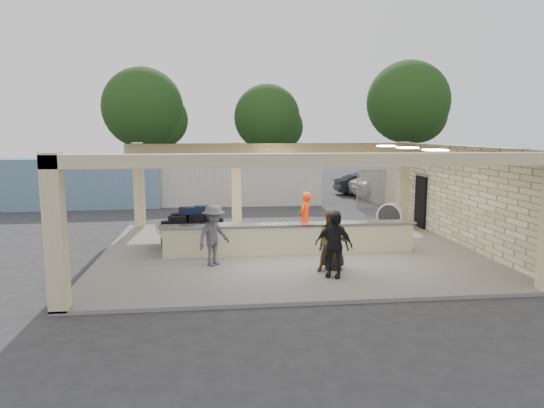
{
  "coord_description": "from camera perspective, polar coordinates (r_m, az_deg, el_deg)",
  "views": [
    {
      "loc": [
        -2.29,
        -15.54,
        3.97
      ],
      "look_at": [
        -0.41,
        1.0,
        1.49
      ],
      "focal_mm": 32.0,
      "sensor_mm": 36.0,
      "label": 1
    }
  ],
  "objects": [
    {
      "name": "car_white_a",
      "position": [
        30.55,
        14.08,
        2.13
      ],
      "size": [
        5.38,
        3.09,
        1.46
      ],
      "primitive_type": "imported",
      "rotation": [
        0.0,
        0.0,
        1.71
      ],
      "color": "silver",
      "rests_on": "ground"
    },
    {
      "name": "pavilion",
      "position": [
        16.61,
        2.28,
        -0.62
      ],
      "size": [
        12.01,
        10.0,
        3.55
      ],
      "color": "slate",
      "rests_on": "ground"
    },
    {
      "name": "drum_fan",
      "position": [
        19.63,
        13.74,
        -1.39
      ],
      "size": [
        0.99,
        0.88,
        1.11
      ],
      "rotation": [
        0.0,
        0.0,
        -0.67
      ],
      "color": "silver",
      "rests_on": "pavilion"
    },
    {
      "name": "luggage_cart",
      "position": [
        16.72,
        -9.41,
        -2.43
      ],
      "size": [
        2.63,
        2.02,
        1.36
      ],
      "rotation": [
        0.0,
        0.0,
        0.27
      ],
      "color": "silver",
      "rests_on": "pavilion"
    },
    {
      "name": "passenger_c",
      "position": [
        14.23,
        -6.86,
        -3.67
      ],
      "size": [
        1.1,
        1.1,
        1.79
      ],
      "primitive_type": "imported",
      "rotation": [
        0.0,
        0.0,
        0.79
      ],
      "color": "#4C4C51",
      "rests_on": "pavilion"
    },
    {
      "name": "passenger_a",
      "position": [
        13.57,
        7.07,
        -4.41
      ],
      "size": [
        0.85,
        0.4,
        1.72
      ],
      "primitive_type": "imported",
      "rotation": [
        0.0,
        0.0,
        -0.04
      ],
      "color": "brown",
      "rests_on": "pavilion"
    },
    {
      "name": "passenger_b",
      "position": [
        13.11,
        7.26,
        -4.82
      ],
      "size": [
        1.08,
        0.8,
        1.75
      ],
      "primitive_type": "imported",
      "rotation": [
        0.0,
        0.0,
        -0.48
      ],
      "color": "black",
      "rests_on": "pavilion"
    },
    {
      "name": "adjacent_building",
      "position": [
        28.23,
        18.27,
        3.23
      ],
      "size": [
        6.0,
        8.0,
        3.2
      ],
      "primitive_type": "cube",
      "color": "beige",
      "rests_on": "ground"
    },
    {
      "name": "ground",
      "position": [
        16.2,
        1.86,
        -5.72
      ],
      "size": [
        120.0,
        120.0,
        0.0
      ],
      "primitive_type": "plane",
      "color": "#29292B",
      "rests_on": "ground"
    },
    {
      "name": "baggage_handler",
      "position": [
        16.85,
        3.9,
        -1.66
      ],
      "size": [
        0.67,
        0.76,
        1.83
      ],
      "primitive_type": "imported",
      "rotation": [
        0.0,
        0.0,
        4.13
      ],
      "color": "#F73D0D",
      "rests_on": "pavilion"
    },
    {
      "name": "tree_right",
      "position": [
        44.02,
        16.01,
        11.07
      ],
      "size": [
        7.2,
        7.0,
        10.0
      ],
      "color": "#382619",
      "rests_on": "ground"
    },
    {
      "name": "car_dark",
      "position": [
        31.64,
        11.12,
        2.34
      ],
      "size": [
        4.1,
        1.54,
        1.35
      ],
      "primitive_type": "imported",
      "rotation": [
        0.0,
        0.0,
        1.6
      ],
      "color": "black",
      "rests_on": "ground"
    },
    {
      "name": "container_white",
      "position": [
        27.06,
        -7.35,
        2.76
      ],
      "size": [
        12.18,
        2.74,
        2.63
      ],
      "primitive_type": "cube",
      "rotation": [
        0.0,
        0.0,
        -0.03
      ],
      "color": "silver",
      "rests_on": "ground"
    },
    {
      "name": "tree_mid",
      "position": [
        41.97,
        -0.17,
        9.83
      ],
      "size": [
        6.0,
        5.6,
        8.0
      ],
      "color": "#382619",
      "rests_on": "ground"
    },
    {
      "name": "fence",
      "position": [
        28.06,
        21.85,
        1.89
      ],
      "size": [
        12.06,
        0.06,
        2.03
      ],
      "color": "gray",
      "rests_on": "ground"
    },
    {
      "name": "car_white_b",
      "position": [
        33.27,
        21.13,
        2.34
      ],
      "size": [
        5.04,
        2.95,
        1.5
      ],
      "primitive_type": "imported",
      "rotation": [
        0.0,
        0.0,
        1.84
      ],
      "color": "silver",
      "rests_on": "ground"
    },
    {
      "name": "tree_left",
      "position": [
        40.1,
        -14.45,
        10.52
      ],
      "size": [
        6.6,
        6.3,
        9.0
      ],
      "color": "#382619",
      "rests_on": "ground"
    },
    {
      "name": "baggage_counter",
      "position": [
        15.59,
        2.14,
        -4.08
      ],
      "size": [
        8.2,
        0.58,
        0.98
      ],
      "color": "beige",
      "rests_on": "pavilion"
    },
    {
      "name": "container_blue",
      "position": [
        27.8,
        -23.31,
        2.29
      ],
      "size": [
        10.17,
        2.84,
        2.62
      ],
      "primitive_type": "cube",
      "rotation": [
        0.0,
        0.0,
        0.04
      ],
      "color": "#6A8EAA",
      "rests_on": "ground"
    },
    {
      "name": "passenger_d",
      "position": [
        13.87,
        7.28,
        -4.15
      ],
      "size": [
        0.87,
        0.43,
        1.71
      ],
      "primitive_type": "imported",
      "rotation": [
        0.0,
        0.0,
        -0.11
      ],
      "color": "black",
      "rests_on": "pavilion"
    }
  ]
}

